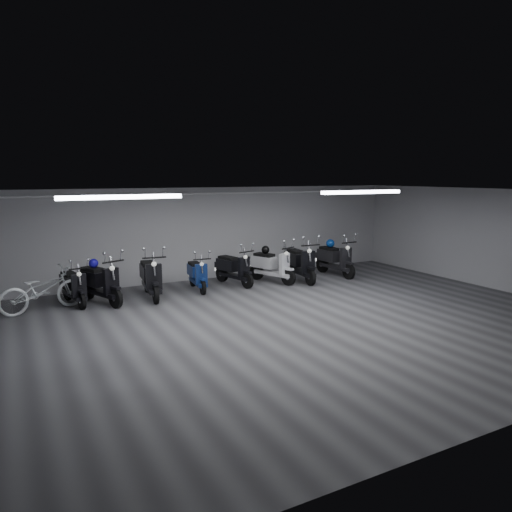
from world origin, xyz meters
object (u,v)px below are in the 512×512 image
helmet_1 (330,243)px  helmet_2 (94,263)px  scooter_0 (73,280)px  scooter_9 (336,254)px  scooter_4 (197,269)px  helmet_0 (265,250)px  scooter_7 (300,257)px  scooter_3 (151,271)px  scooter_1 (100,276)px  scooter_6 (272,260)px  bicycle (42,285)px  scooter_5 (234,263)px

helmet_1 → helmet_2: 7.28m
scooter_0 → scooter_9: size_ratio=0.87×
scooter_4 → scooter_9: (4.58, -0.20, 0.11)m
helmet_0 → scooter_7: bearing=-26.3°
scooter_3 → helmet_2: scooter_3 is taller
scooter_4 → helmet_1: 4.58m
scooter_1 → scooter_3: size_ratio=0.98×
scooter_9 → scooter_6: bearing=174.0°
scooter_7 → helmet_2: 5.90m
scooter_0 → helmet_2: 0.63m
scooter_7 → bicycle: 7.11m
bicycle → helmet_0: 6.19m
scooter_7 → helmet_2: (-5.88, 0.39, 0.26)m
scooter_7 → scooter_9: 1.43m
bicycle → helmet_0: bicycle is taller
scooter_5 → helmet_2: size_ratio=7.53×
scooter_5 → scooter_7: (1.98, -0.45, 0.08)m
scooter_9 → helmet_1: scooter_9 is taller
scooter_6 → scooter_9: size_ratio=0.96×
helmet_0 → helmet_1: (2.34, -0.06, 0.05)m
scooter_4 → helmet_2: 2.75m
scooter_0 → scooter_3: bearing=-17.3°
scooter_1 → helmet_0: bearing=-18.1°
scooter_4 → helmet_2: scooter_4 is taller
scooter_1 → helmet_1: (7.18, 0.26, 0.31)m
scooter_9 → helmet_0: scooter_9 is taller
helmet_1 → helmet_2: (-7.28, -0.01, -0.02)m
scooter_3 → helmet_1: size_ratio=7.20×
scooter_5 → scooter_6: (1.14, -0.22, 0.03)m
scooter_0 → scooter_9: (7.81, -0.22, 0.09)m
scooter_0 → helmet_2: size_ratio=7.14×
scooter_7 → helmet_0: bearing=159.3°
scooter_5 → scooter_4: bearing=171.4°
scooter_3 → scooter_9: (5.94, -0.00, -0.01)m
scooter_4 → scooter_7: 3.18m
bicycle → helmet_1: 8.52m
helmet_0 → scooter_4: bearing=-176.7°
bicycle → helmet_2: 1.31m
scooter_9 → helmet_0: bearing=168.4°
bicycle → helmet_0: bearing=-101.9°
scooter_6 → helmet_1: size_ratio=6.79×
bicycle → helmet_1: (8.51, 0.32, 0.38)m
scooter_6 → scooter_0: bearing=157.0°
scooter_0 → scooter_6: size_ratio=0.91×
scooter_4 → scooter_9: bearing=3.2°
scooter_7 → helmet_1: scooter_7 is taller
scooter_5 → helmet_0: bearing=-13.4°
scooter_4 → scooter_9: 4.58m
scooter_1 → scooter_6: 4.94m
scooter_4 → scooter_6: bearing=3.1°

